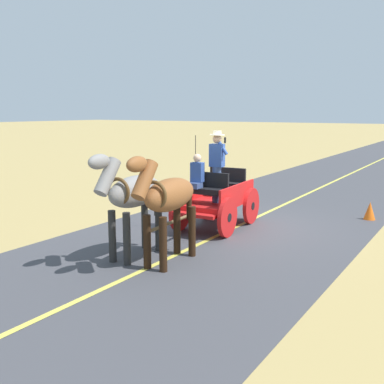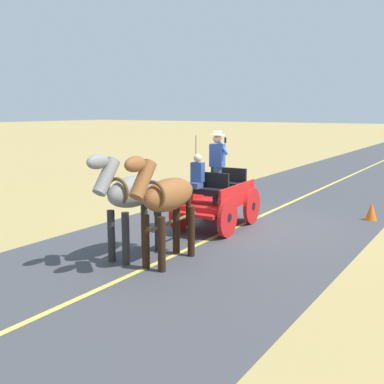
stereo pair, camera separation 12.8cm
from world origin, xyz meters
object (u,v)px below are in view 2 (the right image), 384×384
horse_drawn_carriage (216,197)px  traffic_cone (371,211)px  horse_near_side (166,198)px  horse_off_side (131,194)px

horse_drawn_carriage → traffic_cone: horse_drawn_carriage is taller
horse_near_side → traffic_cone: (-2.58, -6.05, -1.07)m
horse_drawn_carriage → traffic_cone: (-3.19, -3.05, -0.57)m
horse_near_side → traffic_cone: size_ratio=4.42×
horse_drawn_carriage → horse_near_side: bearing=101.4°
horse_drawn_carriage → horse_near_side: 3.10m
horse_near_side → traffic_cone: horse_near_side is taller
horse_off_side → traffic_cone: 7.07m
horse_near_side → traffic_cone: 6.66m
horse_near_side → horse_off_side: size_ratio=1.00×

